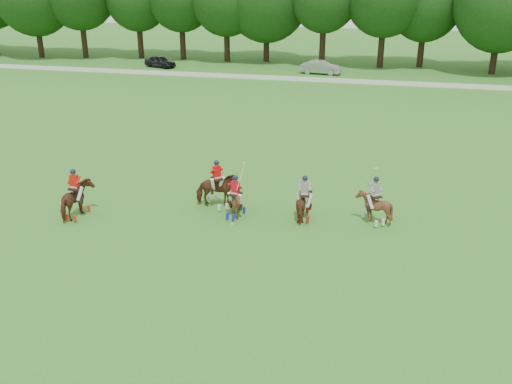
% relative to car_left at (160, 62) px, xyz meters
% --- Properties ---
extents(ground, '(180.00, 180.00, 0.00)m').
position_rel_car_left_xyz_m(ground, '(17.91, -42.50, -0.65)').
color(ground, '#28661D').
rests_on(ground, ground).
extents(boundary_rail, '(120.00, 0.10, 0.44)m').
position_rel_car_left_xyz_m(boundary_rail, '(17.91, -4.50, -0.43)').
color(boundary_rail, white).
rests_on(boundary_rail, ground).
extents(car_left, '(4.13, 2.75, 1.31)m').
position_rel_car_left_xyz_m(car_left, '(0.00, 0.00, 0.00)').
color(car_left, black).
rests_on(car_left, ground).
extents(car_mid, '(4.44, 1.96, 1.42)m').
position_rel_car_left_xyz_m(car_mid, '(18.46, 0.00, 0.05)').
color(car_mid, '#9B9BA0').
rests_on(car_mid, ground).
extents(polo_red_a, '(1.25, 2.02, 2.38)m').
position_rel_car_left_xyz_m(polo_red_a, '(12.03, -39.87, 0.22)').
color(polo_red_a, '#452312').
rests_on(polo_red_a, ground).
extents(polo_red_b, '(2.23, 2.20, 2.40)m').
position_rel_car_left_xyz_m(polo_red_b, '(18.07, -37.22, 0.22)').
color(polo_red_b, '#452312').
rests_on(polo_red_b, ground).
extents(polo_red_c, '(1.38, 1.47, 2.62)m').
position_rel_car_left_xyz_m(polo_red_c, '(19.26, -38.19, 0.07)').
color(polo_red_c, '#452312').
rests_on(polo_red_c, ground).
extents(polo_stripe_a, '(1.09, 1.79, 2.15)m').
position_rel_car_left_xyz_m(polo_stripe_a, '(22.41, -37.70, 0.11)').
color(polo_stripe_a, '#452312').
rests_on(polo_stripe_a, ground).
extents(polo_stripe_b, '(1.81, 1.85, 2.79)m').
position_rel_car_left_xyz_m(polo_stripe_b, '(25.57, -37.35, 0.15)').
color(polo_stripe_b, '#452312').
rests_on(polo_stripe_b, ground).
extents(polo_ball, '(0.09, 0.09, 0.09)m').
position_rel_car_left_xyz_m(polo_ball, '(19.33, -39.10, -0.61)').
color(polo_ball, white).
rests_on(polo_ball, ground).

